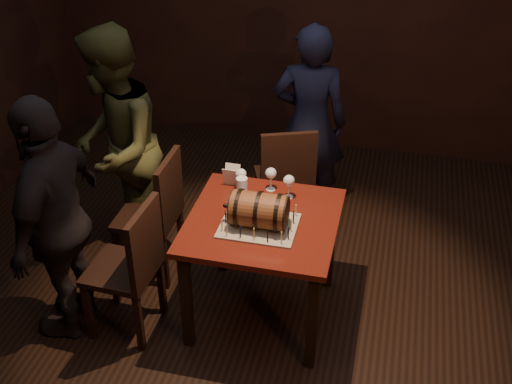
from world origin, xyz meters
TOP-DOWN VIEW (x-y plane):
  - room_shell at (0.00, 0.00)m, footprint 5.04×5.04m
  - pub_table at (0.00, 0.07)m, footprint 0.90×0.90m
  - cake_board at (-0.00, -0.01)m, footprint 0.45×0.35m
  - barrel_cake at (-0.00, -0.01)m, footprint 0.38×0.23m
  - birthday_candles at (-0.00, -0.01)m, footprint 0.40×0.30m
  - wine_glass_left at (-0.20, 0.35)m, footprint 0.07×0.07m
  - wine_glass_mid at (-0.02, 0.40)m, footprint 0.07×0.07m
  - wine_glass_right at (0.11, 0.34)m, footprint 0.07×0.07m
  - pint_of_ale at (-0.17, 0.26)m, footprint 0.07×0.07m
  - menu_card at (-0.28, 0.41)m, footprint 0.10×0.05m
  - chair_back at (-0.03, 0.95)m, footprint 0.52×0.52m
  - chair_left_rear at (-0.79, 0.32)m, footprint 0.40×0.40m
  - chair_left_front at (-0.73, -0.25)m, footprint 0.42×0.42m
  - person_back at (0.07, 1.36)m, footprint 0.59×0.40m
  - person_left_rear at (-1.15, 0.53)m, footprint 0.83×0.96m
  - person_left_front at (-1.16, -0.29)m, footprint 0.40×0.94m

SIDE VIEW (x-z plane):
  - chair_back at x=-0.03m, z-range 0.06..0.99m
  - chair_left_rear at x=-0.79m, z-range 0.06..0.99m
  - chair_left_front at x=-0.73m, z-range 0.06..0.99m
  - pub_table at x=0.00m, z-range 0.27..1.02m
  - cake_board at x=0.00m, z-range 0.75..0.76m
  - person_back at x=0.07m, z-range 0.00..1.55m
  - person_left_front at x=-1.16m, z-range 0.00..1.59m
  - birthday_candles at x=0.00m, z-range 0.76..0.85m
  - menu_card at x=-0.28m, z-range 0.75..0.88m
  - pint_of_ale at x=-0.17m, z-range 0.75..0.90m
  - person_left_rear at x=-1.15m, z-range 0.00..1.69m
  - wine_glass_mid at x=-0.02m, z-range 0.79..0.95m
  - wine_glass_left at x=-0.20m, z-range 0.79..0.95m
  - wine_glass_right at x=0.11m, z-range 0.79..0.95m
  - barrel_cake at x=0.00m, z-range 0.75..0.98m
  - room_shell at x=0.00m, z-range 0.00..2.80m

